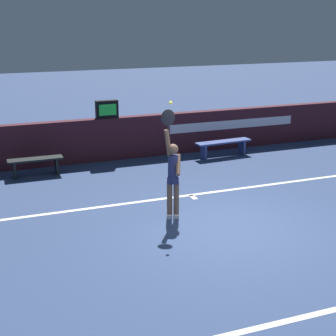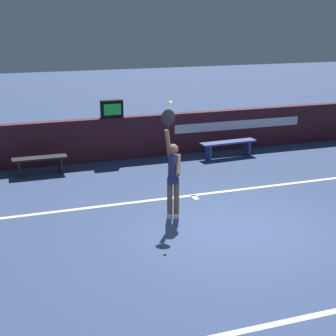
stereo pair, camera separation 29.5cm
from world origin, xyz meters
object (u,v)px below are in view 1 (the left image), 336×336
Objects in this scene: speed_display at (107,109)px; courtside_bench_near at (35,163)px; tennis_player at (173,174)px; courtside_bench_far at (223,144)px; tennis_ball at (171,103)px.

speed_display is 0.45× the size of courtside_bench_near.
tennis_player reaches higher than courtside_bench_far.
courtside_bench_near is (-2.18, -0.83, -1.14)m from speed_display.
courtside_bench_near is 0.81× the size of courtside_bench_far.
tennis_player is 1.52m from tennis_ball.
courtside_bench_far is at bearing -0.40° from courtside_bench_near.
tennis_player is at bearing 48.41° from tennis_ball.
tennis_ball is 0.04× the size of courtside_bench_far.
speed_display is 3.61m from courtside_bench_far.
speed_display is 4.79m from tennis_player.
tennis_ball is at bearing -131.59° from tennis_player.
tennis_ball reaches higher than speed_display.
speed_display is 4.94m from tennis_ball.
tennis_player reaches higher than courtside_bench_near.
tennis_player is 1.32× the size of courtside_bench_far.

